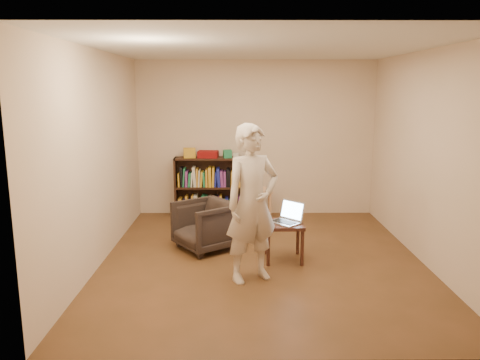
{
  "coord_description": "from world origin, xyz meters",
  "views": [
    {
      "loc": [
        -0.31,
        -5.64,
        2.14
      ],
      "look_at": [
        -0.28,
        0.35,
        0.96
      ],
      "focal_mm": 35.0,
      "sensor_mm": 36.0,
      "label": 1
    }
  ],
  "objects_px": {
    "armchair": "(205,225)",
    "side_table": "(284,229)",
    "person": "(252,204)",
    "bookshelf": "(211,190)",
    "laptop": "(287,218)",
    "stool": "(261,195)"
  },
  "relations": [
    {
      "from": "side_table",
      "to": "laptop",
      "type": "xyz_separation_m",
      "value": [
        0.04,
        0.01,
        0.14
      ]
    },
    {
      "from": "bookshelf",
      "to": "side_table",
      "type": "bearing_deg",
      "value": -63.88
    },
    {
      "from": "stool",
      "to": "laptop",
      "type": "xyz_separation_m",
      "value": [
        0.25,
        -1.75,
        0.12
      ]
    },
    {
      "from": "side_table",
      "to": "bookshelf",
      "type": "bearing_deg",
      "value": 116.12
    },
    {
      "from": "laptop",
      "to": "armchair",
      "type": "bearing_deg",
      "value": -155.91
    },
    {
      "from": "armchair",
      "to": "laptop",
      "type": "xyz_separation_m",
      "value": [
        1.05,
        -0.41,
        0.22
      ]
    },
    {
      "from": "armchair",
      "to": "side_table",
      "type": "bearing_deg",
      "value": 31.01
    },
    {
      "from": "armchair",
      "to": "person",
      "type": "height_order",
      "value": "person"
    },
    {
      "from": "bookshelf",
      "to": "side_table",
      "type": "relative_size",
      "value": 2.46
    },
    {
      "from": "side_table",
      "to": "person",
      "type": "bearing_deg",
      "value": -124.63
    },
    {
      "from": "bookshelf",
      "to": "armchair",
      "type": "height_order",
      "value": "bookshelf"
    },
    {
      "from": "stool",
      "to": "bookshelf",
      "type": "bearing_deg",
      "value": 157.49
    },
    {
      "from": "stool",
      "to": "person",
      "type": "xyz_separation_m",
      "value": [
        -0.21,
        -2.37,
        0.45
      ]
    },
    {
      "from": "bookshelf",
      "to": "laptop",
      "type": "height_order",
      "value": "bookshelf"
    },
    {
      "from": "bookshelf",
      "to": "person",
      "type": "relative_size",
      "value": 0.68
    },
    {
      "from": "bookshelf",
      "to": "armchair",
      "type": "relative_size",
      "value": 1.67
    },
    {
      "from": "side_table",
      "to": "laptop",
      "type": "relative_size",
      "value": 1.03
    },
    {
      "from": "armchair",
      "to": "laptop",
      "type": "height_order",
      "value": "laptop"
    },
    {
      "from": "side_table",
      "to": "person",
      "type": "relative_size",
      "value": 0.28
    },
    {
      "from": "armchair",
      "to": "side_table",
      "type": "xyz_separation_m",
      "value": [
        1.01,
        -0.42,
        0.08
      ]
    },
    {
      "from": "bookshelf",
      "to": "stool",
      "type": "relative_size",
      "value": 2.24
    },
    {
      "from": "bookshelf",
      "to": "laptop",
      "type": "distance_m",
      "value": 2.36
    }
  ]
}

